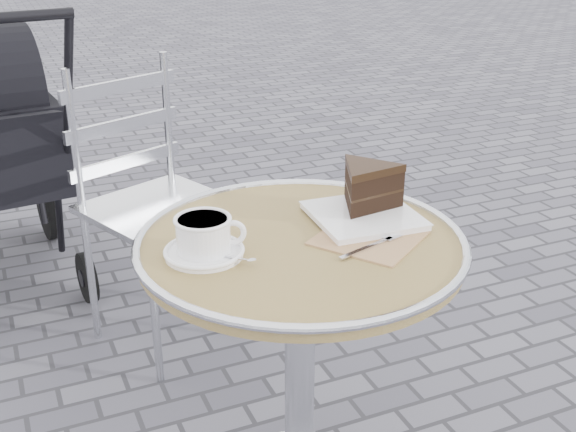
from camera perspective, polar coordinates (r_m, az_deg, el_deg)
name	(u,v)px	position (r m, az deg, el deg)	size (l,w,h in m)	color
cafe_table	(300,306)	(1.63, 0.97, -7.14)	(0.72, 0.72, 0.74)	silver
cappuccino_set	(205,239)	(1.48, -6.61, -1.80)	(0.17, 0.17, 0.08)	white
cake_plate_set	(366,193)	(1.66, 6.21, 1.82)	(0.31, 0.38, 0.12)	#A77B5B
bistro_chair	(141,173)	(2.41, -11.55, 3.33)	(0.55, 0.55, 0.94)	silver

